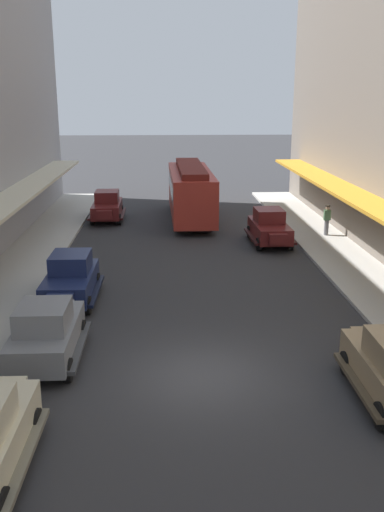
{
  "coord_description": "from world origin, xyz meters",
  "views": [
    {
      "loc": [
        -1.0,
        -14.27,
        7.63
      ],
      "look_at": [
        0.0,
        6.0,
        1.8
      ],
      "focal_mm": 39.33,
      "sensor_mm": 36.0,
      "label": 1
    }
  ],
  "objects_px": {
    "parked_car_4": "(269,226)",
    "parked_car_1": "(46,331)",
    "streetcar": "(191,190)",
    "parked_car_2": "(107,205)",
    "pedestrian_0": "(327,220)",
    "parked_car_3": "(70,278)"
  },
  "relations": [
    {
      "from": "pedestrian_0",
      "to": "parked_car_1",
      "type": "bearing_deg",
      "value": -130.86
    },
    {
      "from": "parked_car_3",
      "to": "streetcar",
      "type": "distance_m",
      "value": 15.38
    },
    {
      "from": "parked_car_4",
      "to": "pedestrian_0",
      "type": "height_order",
      "value": "parked_car_4"
    },
    {
      "from": "parked_car_2",
      "to": "parked_car_4",
      "type": "relative_size",
      "value": 1.0
    },
    {
      "from": "parked_car_3",
      "to": "parked_car_4",
      "type": "xyz_separation_m",
      "value": [
        9.17,
        8.27,
        0.0
      ]
    },
    {
      "from": "parked_car_1",
      "to": "parked_car_4",
      "type": "relative_size",
      "value": 0.99
    },
    {
      "from": "parked_car_2",
      "to": "streetcar",
      "type": "distance_m",
      "value": 5.36
    },
    {
      "from": "parked_car_2",
      "to": "parked_car_3",
      "type": "bearing_deg",
      "value": -89.98
    },
    {
      "from": "streetcar",
      "to": "parked_car_4",
      "type": "bearing_deg",
      "value": -57.62
    },
    {
      "from": "parked_car_1",
      "to": "parked_car_3",
      "type": "bearing_deg",
      "value": 91.0
    },
    {
      "from": "parked_car_2",
      "to": "streetcar",
      "type": "height_order",
      "value": "streetcar"
    },
    {
      "from": "streetcar",
      "to": "parked_car_3",
      "type": "bearing_deg",
      "value": -110.09
    },
    {
      "from": "parked_car_2",
      "to": "pedestrian_0",
      "type": "distance_m",
      "value": 13.6
    },
    {
      "from": "parked_car_1",
      "to": "streetcar",
      "type": "distance_m",
      "value": 20.16
    },
    {
      "from": "parked_car_1",
      "to": "streetcar",
      "type": "relative_size",
      "value": 0.44
    },
    {
      "from": "parked_car_2",
      "to": "parked_car_3",
      "type": "xyz_separation_m",
      "value": [
        0.0,
        -14.55,
        0.0
      ]
    },
    {
      "from": "parked_car_2",
      "to": "streetcar",
      "type": "bearing_deg",
      "value": -1.5
    },
    {
      "from": "parked_car_1",
      "to": "streetcar",
      "type": "height_order",
      "value": "streetcar"
    },
    {
      "from": "parked_car_2",
      "to": "pedestrian_0",
      "type": "relative_size",
      "value": 2.56
    },
    {
      "from": "parked_car_1",
      "to": "streetcar",
      "type": "xyz_separation_m",
      "value": [
        5.18,
        19.45,
        0.96
      ]
    },
    {
      "from": "parked_car_4",
      "to": "parked_car_1",
      "type": "bearing_deg",
      "value": -124.3
    },
    {
      "from": "pedestrian_0",
      "to": "parked_car_4",
      "type": "bearing_deg",
      "value": -161.8
    }
  ]
}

